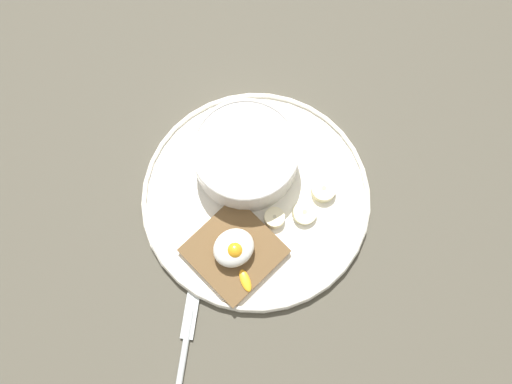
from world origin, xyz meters
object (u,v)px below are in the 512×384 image
at_px(banana_slice_back, 275,218).
at_px(knife, 186,339).
at_px(banana_slice_front, 323,190).
at_px(toast_slice, 234,251).
at_px(poached_egg, 234,249).
at_px(oatmeal_bowl, 246,155).
at_px(banana_slice_left, 304,213).

xyz_separation_m(banana_slice_back, knife, (-0.18, -0.05, -0.01)).
bearing_deg(banana_slice_front, banana_slice_back, 173.06).
xyz_separation_m(toast_slice, knife, (-0.11, -0.05, -0.01)).
height_order(banana_slice_front, knife, banana_slice_front).
bearing_deg(poached_egg, banana_slice_front, -1.92).
bearing_deg(oatmeal_bowl, banana_slice_left, -80.62).
xyz_separation_m(toast_slice, poached_egg, (-0.00, -0.00, 0.02)).
bearing_deg(banana_slice_left, banana_slice_front, 13.24).
distance_m(oatmeal_bowl, banana_slice_back, 0.09).
relative_size(oatmeal_bowl, toast_slice, 1.21).
bearing_deg(poached_egg, toast_slice, 73.08).
bearing_deg(banana_slice_back, knife, -163.51).
bearing_deg(poached_egg, banana_slice_left, -7.82).
distance_m(poached_egg, banana_slice_left, 0.10).
height_order(toast_slice, banana_slice_front, banana_slice_front).
bearing_deg(banana_slice_back, banana_slice_front, -6.94).
xyz_separation_m(toast_slice, banana_slice_left, (0.10, -0.02, 0.00)).
relative_size(banana_slice_back, knife, 0.33).
distance_m(banana_slice_left, knife, 0.22).
bearing_deg(banana_slice_back, oatmeal_bowl, 78.30).
height_order(poached_egg, banana_slice_back, poached_egg).
bearing_deg(banana_slice_front, knife, -170.12).
bearing_deg(toast_slice, poached_egg, -106.92).
relative_size(banana_slice_front, banana_slice_left, 1.38).
distance_m(toast_slice, poached_egg, 0.02).
bearing_deg(banana_slice_front, banana_slice_left, -166.76).
xyz_separation_m(oatmeal_bowl, banana_slice_back, (-0.02, -0.08, -0.02)).
height_order(oatmeal_bowl, poached_egg, oatmeal_bowl).
distance_m(banana_slice_front, banana_slice_back, 0.07).
bearing_deg(knife, banana_slice_left, 9.26).
bearing_deg(banana_slice_front, oatmeal_bowl, 121.19).
distance_m(poached_egg, knife, 0.13).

